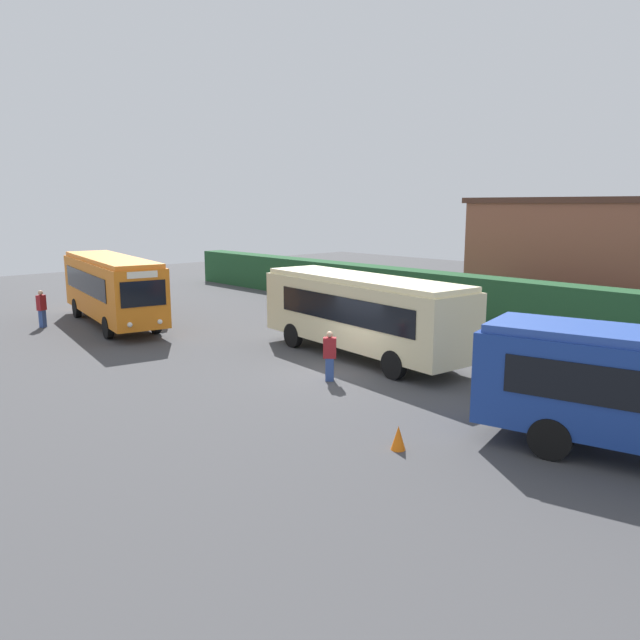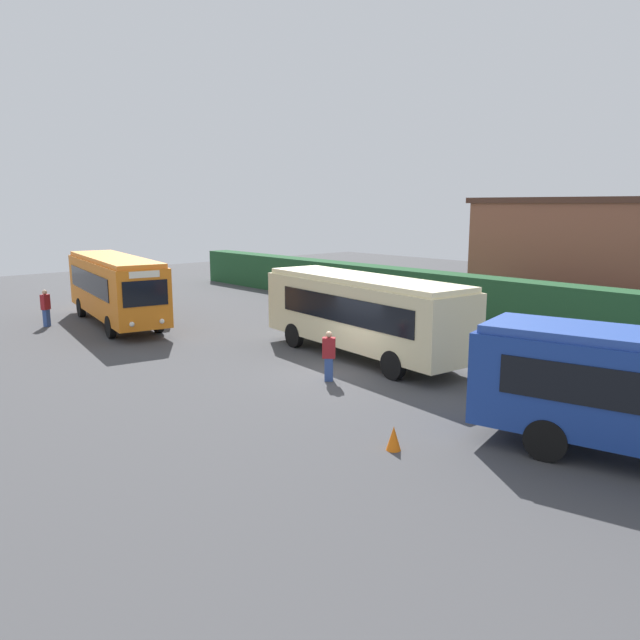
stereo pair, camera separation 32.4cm
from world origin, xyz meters
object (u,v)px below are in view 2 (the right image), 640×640
Objects in this scene: person_left at (46,307)px; traffic_cone at (394,438)px; bus_orange at (115,286)px; person_far at (463,328)px; bus_cream at (363,311)px; person_right at (329,355)px; person_center at (167,304)px.

traffic_cone is at bearing -25.08° from person_left.
person_far is at bearing 39.26° from bus_orange.
bus_orange is 16.75m from person_far.
bus_cream reaches higher than person_right.
traffic_cone is at bearing 4.42° from bus_orange.
traffic_cone is at bearing 144.47° from bus_cream.
bus_cream is at bearing 162.35° from person_right.
person_far is at bearing 116.76° from traffic_cone.
bus_orange reaches higher than person_left.
bus_orange is 3.42m from person_left.
bus_cream is at bearing 113.26° from person_center.
person_left reaches higher than traffic_cone.
bus_cream is 4.52m from person_far.
traffic_cone is (21.41, 0.92, -0.65)m from person_left.
person_center is at bearing 168.45° from traffic_cone.
person_right is at bearing 151.91° from traffic_cone.
bus_orange is at bearing 29.61° from person_left.
bus_orange is 17.14× the size of traffic_cone.
person_far is (0.32, 7.19, -0.03)m from person_right.
person_far is at bearing -108.86° from bus_cream.
person_left is at bearing -113.07° from bus_orange.
person_center is 18.28m from traffic_cone.
person_center reaches higher than traffic_cone.
person_left is (-14.50, -6.97, -0.86)m from bus_cream.
bus_orange is at bearing 24.01° from bus_cream.
bus_orange is 5.40× the size of person_center.
bus_orange is at bearing -129.05° from person_right.
person_far is (14.55, 8.23, -1.05)m from bus_orange.
person_center is 14.33m from person_far.
person_center is (1.73, 1.82, -0.90)m from bus_orange.
bus_orange is 1.04× the size of bus_cream.
person_center is 1.12× the size of person_right.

